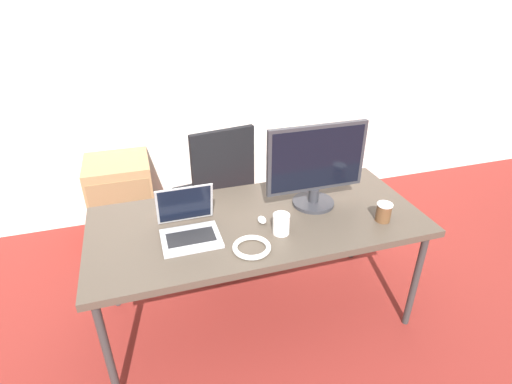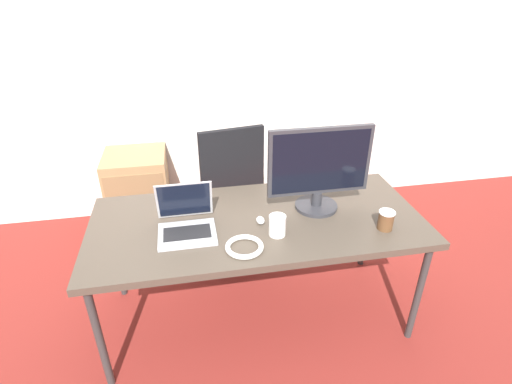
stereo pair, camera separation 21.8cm
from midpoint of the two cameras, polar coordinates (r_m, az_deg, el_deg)
name	(u,v)px [view 1 (the left image)]	position (r m, az deg, el deg)	size (l,w,h in m)	color
ground_plane	(258,313)	(2.69, -2.16, -16.95)	(14.00, 14.00, 0.00)	maroon
wall_back	(203,62)	(3.35, -9.47, 17.80)	(10.00, 0.05, 2.60)	silver
desk	(258,225)	(2.25, -2.48, -4.89)	(1.84, 0.82, 0.72)	#473D33
office_chair	(216,206)	(3.03, -7.82, -2.02)	(0.56, 0.59, 1.05)	#232326
cabinet_left	(123,199)	(3.41, -20.30, -0.96)	(0.48, 0.47, 0.66)	#99754C
cabinet_right	(301,173)	(3.61, 4.68, 2.61)	(0.48, 0.47, 0.66)	#99754C
laptop_center	(189,227)	(2.12, -12.51, -4.94)	(0.30, 0.30, 0.25)	#ADADB2
monitor	(316,166)	(2.26, 5.86, 3.66)	(0.58, 0.25, 0.49)	#2D2D33
mouse	(262,220)	(2.19, -2.00, -4.09)	(0.04, 0.07, 0.03)	silver
coffee_cup_white	(281,224)	(2.08, 0.62, -4.68)	(0.09, 0.09, 0.11)	white
coffee_cup_brown	(384,212)	(2.26, 15.19, -2.88)	(0.09, 0.09, 0.11)	brown
cable_coil	(252,247)	(1.99, -3.79, -7.99)	(0.19, 0.19, 0.03)	white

